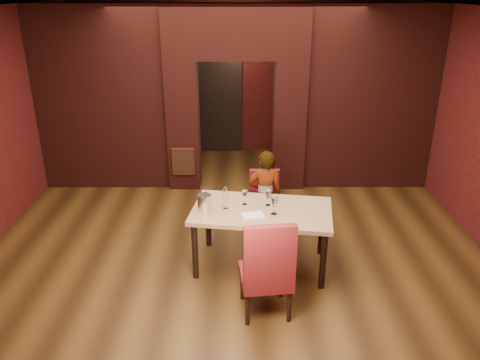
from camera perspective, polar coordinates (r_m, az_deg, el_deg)
The scene contains 23 objects.
floor at distance 7.04m, azimuth -0.50°, elevation -6.81°, with size 8.00×8.00×0.00m, color #492F12.
ceiling at distance 6.14m, azimuth -0.61°, elevation 20.19°, with size 7.00×8.00×0.04m, color silver.
wall_back at distance 10.30m, azimuth -0.41°, elevation 12.22°, with size 7.00×0.04×3.20m, color maroon.
wall_front at distance 2.83m, azimuth -1.09°, elevation -18.50°, with size 7.00×0.04×3.20m, color maroon.
pillar_left at distance 8.51m, azimuth -6.91°, elevation 6.71°, with size 0.55×0.55×2.30m, color maroon.
pillar_right at distance 8.50m, azimuth 6.01°, elevation 6.73°, with size 0.55×0.55×2.30m, color maroon.
lintel at distance 8.16m, azimuth -0.49°, elevation 17.64°, with size 2.45×0.55×0.90m, color maroon.
wing_wall_left at distance 8.68m, azimuth -16.47°, elevation 9.34°, with size 2.27×0.35×3.20m, color maroon.
wing_wall_right at distance 8.66m, azimuth 15.59°, elevation 9.40°, with size 2.27×0.35×3.20m, color maroon.
vent_panel at distance 8.42m, azimuth -6.94°, elevation 2.23°, with size 0.40×0.03×0.50m, color brown.
rear_door at distance 10.37m, azimuth -2.64°, elevation 9.16°, with size 0.90×0.08×2.10m, color black.
rear_door_frame at distance 10.33m, azimuth -2.65°, elevation 9.11°, with size 1.02×0.04×2.22m, color black.
dining_table at distance 6.17m, azimuth 2.61°, elevation -7.02°, with size 1.76×0.99×0.83m, color #A37952.
chair_far at distance 6.86m, azimuth 3.01°, elevation -3.08°, with size 0.44×0.44×0.97m, color maroon.
chair_near at distance 5.26m, azimuth 3.16°, elevation -10.26°, with size 0.55×0.55×1.22m, color maroon.
person_seated at distance 6.70m, azimuth 3.05°, elevation -1.91°, with size 0.50×0.33×1.36m, color beige.
wine_glass_a at distance 6.06m, azimuth 0.56°, elevation -2.16°, with size 0.08×0.08×0.19m, color white, non-canonical shape.
wine_glass_b at distance 6.04m, azimuth 3.44°, elevation -2.18°, with size 0.09×0.09×0.21m, color white, non-canonical shape.
wine_glass_c at distance 5.81m, azimuth 4.19°, elevation -3.13°, with size 0.09×0.09×0.23m, color silver, non-canonical shape.
tasting_sheet at distance 5.81m, azimuth 1.60°, elevation -4.30°, with size 0.26×0.19×0.00m, color white.
wine_bucket at distance 5.91m, azimuth -4.36°, elevation -2.77°, with size 0.17×0.17×0.21m, color silver.
water_bottle at distance 5.93m, azimuth -1.80°, elevation -2.20°, with size 0.07×0.07×0.29m, color silver.
potted_plant at distance 7.24m, azimuth 8.13°, elevation -4.11°, with size 0.42×0.36×0.47m, color #2D6B24.
Camera 1 is at (0.05, -6.13, 3.46)m, focal length 35.00 mm.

